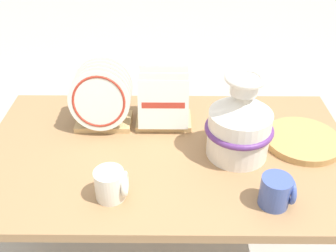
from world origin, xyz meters
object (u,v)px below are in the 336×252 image
at_px(ceramic_vase, 240,123).
at_px(dish_rack_square_plates, 164,108).
at_px(dish_rack_round_plates, 102,101).
at_px(wicker_charger_stack, 303,140).
at_px(mug_cobalt_glaze, 277,191).
at_px(mug_cream_glaze, 111,184).

relative_size(ceramic_vase, dish_rack_square_plates, 1.45).
relative_size(dish_rack_round_plates, wicker_charger_stack, 0.89).
distance_m(dish_rack_round_plates, wicker_charger_stack, 0.80).
bearing_deg(mug_cobalt_glaze, wicker_charger_stack, 61.29).
xyz_separation_m(dish_rack_round_plates, wicker_charger_stack, (0.79, -0.12, -0.10)).
height_order(dish_rack_round_plates, mug_cream_glaze, dish_rack_round_plates).
bearing_deg(wicker_charger_stack, ceramic_vase, -166.46).
height_order(mug_cobalt_glaze, mug_cream_glaze, same).
height_order(ceramic_vase, wicker_charger_stack, ceramic_vase).
distance_m(ceramic_vase, mug_cream_glaze, 0.50).
height_order(ceramic_vase, dish_rack_round_plates, ceramic_vase).
bearing_deg(ceramic_vase, dish_rack_round_plates, 160.56).
xyz_separation_m(dish_rack_round_plates, mug_cobalt_glaze, (0.61, -0.44, -0.06)).
relative_size(dish_rack_round_plates, mug_cobalt_glaze, 2.47).
bearing_deg(dish_rack_round_plates, mug_cream_glaze, -78.18).
bearing_deg(mug_cream_glaze, dish_rack_square_plates, 69.72).
distance_m(dish_rack_square_plates, mug_cobalt_glaze, 0.59).
xyz_separation_m(dish_rack_round_plates, mug_cream_glaze, (0.09, -0.41, -0.06)).
height_order(dish_rack_round_plates, mug_cobalt_glaze, dish_rack_round_plates).
xyz_separation_m(dish_rack_square_plates, mug_cobalt_glaze, (0.36, -0.46, -0.02)).
relative_size(dish_rack_square_plates, wicker_charger_stack, 0.77).
bearing_deg(dish_rack_round_plates, dish_rack_square_plates, 4.03).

